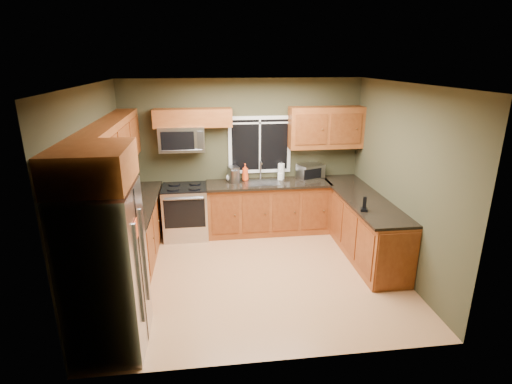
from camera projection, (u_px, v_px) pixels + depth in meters
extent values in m
plane|color=#B57C4F|center=(256.00, 274.00, 5.87)|extent=(4.20, 4.20, 0.00)
plane|color=white|center=(256.00, 84.00, 5.02)|extent=(4.20, 4.20, 0.00)
plane|color=#3A3924|center=(243.00, 156.00, 7.14)|extent=(4.20, 0.00, 4.20)
plane|color=#3A3924|center=(280.00, 244.00, 3.75)|extent=(4.20, 0.00, 4.20)
plane|color=#3A3924|center=(96.00, 192.00, 5.19)|extent=(0.00, 3.60, 3.60)
plane|color=#3A3924|center=(401.00, 181.00, 5.70)|extent=(0.00, 3.60, 3.60)
cube|color=white|center=(260.00, 145.00, 7.10)|extent=(1.12, 0.03, 1.02)
cube|color=black|center=(260.00, 145.00, 7.09)|extent=(1.00, 0.01, 0.90)
cube|color=white|center=(260.00, 145.00, 7.08)|extent=(0.03, 0.01, 0.90)
cube|color=white|center=(260.00, 123.00, 6.96)|extent=(1.00, 0.01, 0.03)
cube|color=brown|center=(132.00, 239.00, 5.96)|extent=(0.60, 2.65, 0.90)
cube|color=black|center=(131.00, 209.00, 5.82)|extent=(0.65, 2.65, 0.04)
cube|color=brown|center=(268.00, 208.00, 7.19)|extent=(2.17, 0.60, 0.90)
cube|color=black|center=(268.00, 184.00, 7.02)|extent=(2.17, 0.65, 0.04)
cube|color=brown|center=(361.00, 225.00, 6.46)|extent=(0.60, 2.50, 0.90)
cube|color=brown|center=(397.00, 262.00, 5.28)|extent=(0.56, 0.02, 0.82)
cube|color=black|center=(362.00, 197.00, 6.31)|extent=(0.65, 2.50, 0.04)
cube|color=brown|center=(112.00, 146.00, 5.50)|extent=(0.33, 2.65, 0.72)
cube|color=brown|center=(193.00, 118.00, 6.65)|extent=(1.30, 0.33, 0.30)
cube|color=brown|center=(326.00, 128.00, 7.00)|extent=(1.30, 0.33, 0.72)
cube|color=brown|center=(92.00, 166.00, 3.80)|extent=(0.72, 0.90, 0.38)
cube|color=#B7B7BC|center=(106.00, 271.00, 4.16)|extent=(0.72, 0.90, 1.80)
cube|color=slate|center=(139.00, 274.00, 4.00)|extent=(0.03, 0.04, 1.10)
cube|color=slate|center=(144.00, 256.00, 4.37)|extent=(0.03, 0.04, 1.10)
cube|color=black|center=(142.00, 269.00, 4.20)|extent=(0.01, 0.02, 1.78)
cube|color=#F14616|center=(136.00, 229.00, 3.95)|extent=(0.01, 0.14, 0.20)
cube|color=#B7B7BC|center=(186.00, 212.00, 6.99)|extent=(0.76, 0.65, 0.90)
cube|color=black|center=(184.00, 188.00, 6.85)|extent=(0.76, 0.64, 0.03)
cube|color=black|center=(185.00, 214.00, 6.65)|extent=(0.68, 0.02, 0.50)
cylinder|color=slate|center=(184.00, 199.00, 6.55)|extent=(0.64, 0.04, 0.04)
cylinder|color=black|center=(173.00, 189.00, 6.69)|extent=(0.20, 0.20, 0.01)
cylinder|color=black|center=(195.00, 188.00, 6.73)|extent=(0.20, 0.20, 0.01)
cylinder|color=black|center=(174.00, 184.00, 6.95)|extent=(0.20, 0.20, 0.01)
cylinder|color=black|center=(195.00, 183.00, 6.99)|extent=(0.20, 0.20, 0.01)
cube|color=#B7B7BC|center=(182.00, 139.00, 6.71)|extent=(0.76, 0.38, 0.42)
cube|color=black|center=(178.00, 141.00, 6.52)|extent=(0.54, 0.01, 0.30)
cube|color=slate|center=(200.00, 140.00, 6.57)|extent=(0.10, 0.01, 0.30)
cylinder|color=slate|center=(182.00, 151.00, 6.57)|extent=(0.66, 0.02, 0.02)
cube|color=slate|center=(262.00, 183.00, 7.00)|extent=(0.60, 0.42, 0.02)
cylinder|color=#B7B7BC|center=(260.00, 170.00, 7.14)|extent=(0.03, 0.03, 0.34)
cylinder|color=#B7B7BC|center=(261.00, 163.00, 7.01)|extent=(0.03, 0.18, 0.03)
cube|color=#B7B7BC|center=(310.00, 171.00, 7.20)|extent=(0.51, 0.45, 0.27)
cube|color=black|center=(313.00, 174.00, 7.04)|extent=(0.34, 0.14, 0.18)
cube|color=slate|center=(233.00, 174.00, 7.00)|extent=(0.21, 0.24, 0.28)
cylinder|color=black|center=(234.00, 179.00, 6.95)|extent=(0.13, 0.13, 0.15)
cylinder|color=#B7B7BC|center=(234.00, 176.00, 6.95)|extent=(0.16, 0.16, 0.24)
cone|color=black|center=(234.00, 169.00, 6.90)|extent=(0.11, 0.11, 0.06)
cylinder|color=white|center=(281.00, 171.00, 7.19)|extent=(0.15, 0.15, 0.28)
cylinder|color=slate|center=(281.00, 163.00, 7.14)|extent=(0.02, 0.02, 0.04)
imported|color=#F14616|center=(245.00, 172.00, 7.07)|extent=(0.12, 0.12, 0.31)
imported|color=white|center=(280.00, 175.00, 7.14)|extent=(0.11, 0.11, 0.19)
imported|color=white|center=(230.00, 176.00, 7.07)|extent=(0.17, 0.17, 0.18)
cube|color=black|center=(364.00, 210.00, 5.69)|extent=(0.12, 0.12, 0.04)
cube|color=black|center=(365.00, 202.00, 5.65)|extent=(0.06, 0.05, 0.17)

